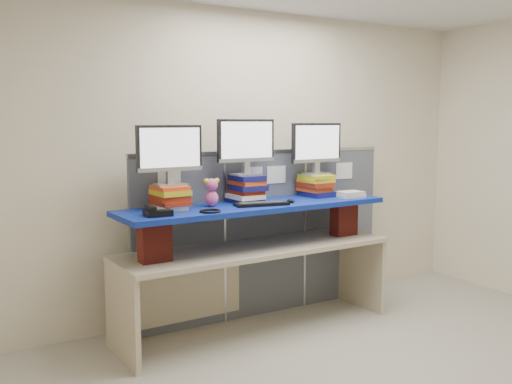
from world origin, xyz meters
TOP-DOWN VIEW (x-y plane):
  - room at (0.00, 0.00)m, footprint 5.00×4.00m
  - cubicle_partition at (-0.00, 1.78)m, footprint 2.60×0.06m
  - desk at (-0.30, 1.44)m, footprint 2.44×0.79m
  - brick_pier_left at (-1.23, 1.36)m, footprint 0.24×0.14m
  - brick_pier_right at (0.64, 1.42)m, footprint 0.24×0.14m
  - blue_board at (-0.30, 1.44)m, footprint 2.39×0.67m
  - book_stack_left at (-1.03, 1.54)m, footprint 0.26×0.32m
  - book_stack_center at (-0.33, 1.56)m, footprint 0.27×0.32m
  - book_stack_right at (0.43, 1.58)m, footprint 0.27×0.32m
  - monitor_left at (-1.03, 1.54)m, footprint 0.54×0.16m
  - monitor_center at (-0.33, 1.56)m, footprint 0.54×0.16m
  - monitor_right at (0.43, 1.59)m, footprint 0.54×0.16m
  - keyboard at (-0.31, 1.33)m, footprint 0.47×0.23m
  - mouse at (-0.01, 1.35)m, footprint 0.07×0.10m
  - desk_phone at (-1.24, 1.29)m, footprint 0.19×0.18m
  - headset at (-0.83, 1.24)m, footprint 0.21×0.21m
  - plush_toy at (-0.69, 1.49)m, footprint 0.14×0.10m
  - binder_stack at (0.66, 1.36)m, footprint 0.24×0.19m

SIDE VIEW (x-z plane):
  - desk at x=-0.30m, z-range 0.22..0.96m
  - cubicle_partition at x=0.00m, z-range 0.00..1.53m
  - brick_pier_left at x=-1.23m, z-range 0.74..1.05m
  - brick_pier_right at x=0.64m, z-range 0.74..1.05m
  - blue_board at x=-0.30m, z-range 1.05..1.10m
  - headset at x=-0.83m, z-range 1.10..1.12m
  - keyboard at x=-0.31m, z-range 1.10..1.13m
  - mouse at x=-0.01m, z-range 1.10..1.13m
  - binder_stack at x=0.66m, z-range 1.10..1.15m
  - desk_phone at x=-1.24m, z-range 1.09..1.17m
  - book_stack_left at x=-1.03m, z-range 1.10..1.29m
  - book_stack_right at x=0.43m, z-range 1.10..1.30m
  - book_stack_center at x=-0.33m, z-range 1.10..1.33m
  - plush_toy at x=-0.69m, z-range 1.10..1.33m
  - room at x=0.00m, z-range 0.00..2.80m
  - monitor_left at x=-1.03m, z-range 1.32..1.79m
  - monitor_right at x=0.43m, z-range 1.33..1.80m
  - monitor_center at x=-0.33m, z-range 1.36..1.84m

